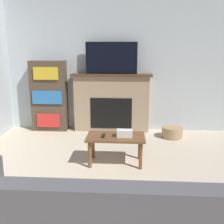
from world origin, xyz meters
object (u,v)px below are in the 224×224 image
(fireplace, at_px, (111,103))
(bookshelf, at_px, (49,96))
(coffee_table, at_px, (116,140))
(tv, at_px, (111,58))
(storage_basket, at_px, (172,132))

(fireplace, height_order, bookshelf, bookshelf)
(coffee_table, xyz_separation_m, bookshelf, (-1.42, 1.55, 0.35))
(fireplace, distance_m, coffee_table, 1.59)
(tv, xyz_separation_m, coffee_table, (0.16, -1.55, -1.10))
(bookshelf, distance_m, storage_basket, 2.52)
(storage_basket, bearing_deg, coffee_table, -129.92)
(coffee_table, height_order, bookshelf, bookshelf)
(tv, bearing_deg, coffee_table, -83.94)
(tv, height_order, storage_basket, tv)
(fireplace, bearing_deg, storage_basket, -17.42)
(storage_basket, bearing_deg, bookshelf, 171.94)
(tv, height_order, bookshelf, tv)
(bookshelf, bearing_deg, tv, 0.18)
(fireplace, xyz_separation_m, bookshelf, (-1.26, -0.02, 0.12))
(fireplace, relative_size, storage_basket, 4.12)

